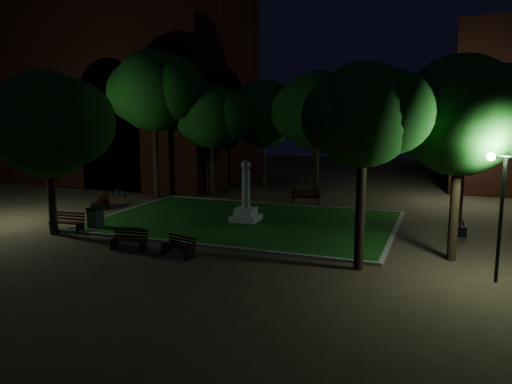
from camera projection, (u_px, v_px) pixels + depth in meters
ground at (231, 231)px, 24.59m from camera, size 80.00×80.00×0.00m
lawn at (246, 221)px, 26.43m from camera, size 15.00×10.00×0.08m
lawn_kerb at (246, 221)px, 26.43m from camera, size 15.40×10.40×0.12m
monument at (246, 204)px, 26.28m from camera, size 1.40×1.40×3.20m
building_main at (123, 91)px, 41.66m from camera, size 20.00×12.00×15.00m
tree_west at (49, 124)px, 23.01m from camera, size 6.10×4.98×7.71m
tree_north_wl at (214, 117)px, 33.07m from camera, size 5.15×4.21×7.51m
tree_north_er at (319, 111)px, 32.34m from camera, size 6.29×5.13×8.39m
tree_ne at (466, 128)px, 26.11m from camera, size 4.59×3.75×6.83m
tree_east at (464, 115)px, 18.80m from camera, size 5.66×4.62×8.00m
tree_se at (366, 115)px, 17.70m from camera, size 4.64×3.79×7.62m
tree_nw at (155, 91)px, 32.54m from camera, size 6.51×5.31×9.76m
tree_far_north at (265, 114)px, 36.67m from camera, size 6.12×5.00×8.10m
lamppost_se at (503, 193)px, 16.77m from camera, size 1.18×0.28×4.48m
lamppost_nw at (146, 145)px, 38.56m from camera, size 1.18×0.28×4.58m
lamppost_ne at (464, 154)px, 30.93m from camera, size 1.18×0.28×4.57m
bench_near_left at (129, 240)px, 21.18m from camera, size 1.62×0.69×0.87m
bench_near_right at (179, 247)px, 20.21m from camera, size 1.62×0.93×0.84m
bench_west_near at (67, 223)px, 24.34m from camera, size 1.75×0.75×0.94m
bench_left_side at (101, 202)px, 29.99m from camera, size 1.02×1.73×0.90m
bench_right_side at (458, 224)px, 24.03m from camera, size 0.68×1.74×0.94m
bench_far_side at (306, 197)px, 31.16m from camera, size 1.89×1.07×0.98m
trash_bin at (95, 218)px, 24.82m from camera, size 0.67×0.67×1.10m
bicycle at (120, 190)px, 34.30m from camera, size 1.61×1.24×0.81m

